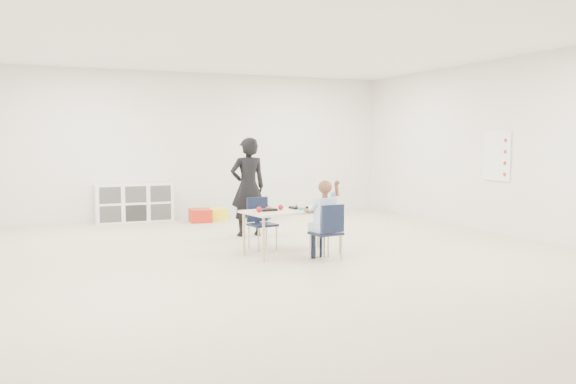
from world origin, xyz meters
name	(u,v)px	position (x,y,z in m)	size (l,w,h in m)	color
room	(284,148)	(0.00, 0.00, 1.40)	(9.00, 9.02, 2.80)	beige
table	(293,232)	(0.19, 0.17, 0.30)	(1.37, 0.83, 0.59)	#F0E2C0
chair_near	(326,232)	(0.42, -0.35, 0.36)	(0.34, 0.32, 0.71)	black
chair_far	(263,224)	(-0.04, 0.68, 0.36)	(0.34, 0.32, 0.71)	black
child	(326,216)	(0.42, -0.35, 0.56)	(0.47, 0.47, 1.12)	#9FB6D8
lunch_tray_near	(298,207)	(0.32, 0.26, 0.61)	(0.22, 0.16, 0.03)	black
lunch_tray_far	(267,210)	(-0.16, 0.18, 0.61)	(0.22, 0.16, 0.03)	black
milk_carton	(302,207)	(0.27, 0.05, 0.64)	(0.07, 0.07, 0.10)	white
bread_roll	(316,207)	(0.50, 0.09, 0.63)	(0.09, 0.09, 0.07)	tan
apple_near	(281,207)	(0.03, 0.19, 0.63)	(0.07, 0.07, 0.07)	maroon
apple_far	(259,210)	(-0.32, 0.06, 0.63)	(0.07, 0.07, 0.07)	maroon
cubby_shelf	(134,203)	(-1.20, 4.28, 0.35)	(1.40, 0.40, 0.70)	white
rules_poster	(497,156)	(3.98, 0.60, 1.25)	(0.02, 0.60, 0.80)	white
adult	(248,187)	(0.17, 1.87, 0.77)	(0.56, 0.37, 1.54)	black
bin_red	(200,215)	(-0.09, 3.78, 0.12)	(0.38, 0.48, 0.24)	red
bin_yellow	(217,214)	(0.29, 3.98, 0.10)	(0.33, 0.43, 0.21)	yellow
bin_blue	(259,212)	(1.09, 3.83, 0.12)	(0.39, 0.50, 0.24)	blue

